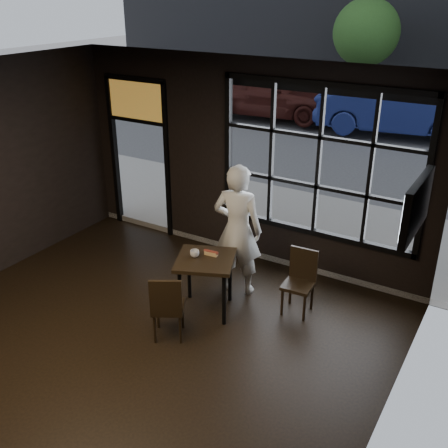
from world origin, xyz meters
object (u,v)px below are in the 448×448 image
Objects in this scene: cafe_table at (206,285)px; navy_car at (398,108)px; man at (238,230)px; chair_near at (168,305)px.

cafe_table is 10.52m from navy_car.
navy_car is (-0.14, 10.51, 0.46)m from cafe_table.
man is (0.10, 0.70, 0.56)m from cafe_table.
chair_near is 11.25m from navy_car.
man is 9.82m from navy_car.
navy_car reaches higher than chair_near.
navy_car reaches higher than cafe_table.
chair_near is at bearing 170.54° from navy_car.
navy_car is at bearing 67.93° from cafe_table.
man is 0.42× the size of navy_car.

